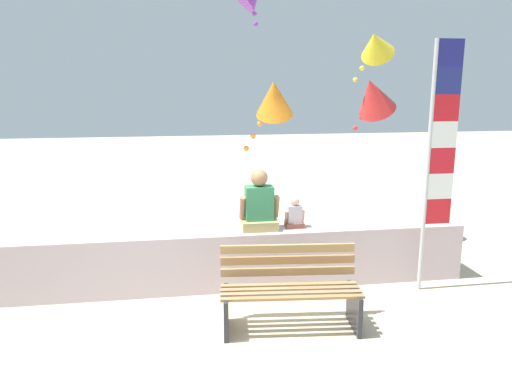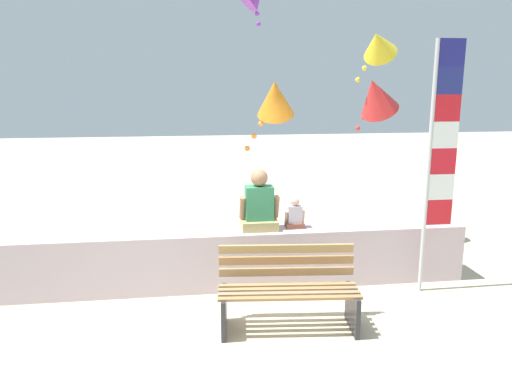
{
  "view_description": "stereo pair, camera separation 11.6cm",
  "coord_description": "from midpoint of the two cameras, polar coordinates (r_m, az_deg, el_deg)",
  "views": [
    {
      "loc": [
        -0.63,
        -5.11,
        2.68
      ],
      "look_at": [
        0.29,
        0.98,
        1.37
      ],
      "focal_mm": 33.82,
      "sensor_mm": 36.0,
      "label": 1
    },
    {
      "loc": [
        -0.51,
        -5.13,
        2.68
      ],
      "look_at": [
        0.29,
        0.98,
        1.37
      ],
      "focal_mm": 33.82,
      "sensor_mm": 36.0,
      "label": 2
    }
  ],
  "objects": [
    {
      "name": "ground_plane",
      "position": [
        5.81,
        -1.99,
        -15.52
      ],
      "size": [
        40.0,
        40.0,
        0.0
      ],
      "primitive_type": "plane",
      "color": "beige"
    },
    {
      "name": "seawall_ledge",
      "position": [
        6.54,
        -3.01,
        -8.56
      ],
      "size": [
        6.24,
        0.55,
        0.77
      ],
      "primitive_type": "cube",
      "color": "#C4AEB7",
      "rests_on": "ground"
    },
    {
      "name": "park_bench",
      "position": [
        5.49,
        3.42,
        -12.44
      ],
      "size": [
        1.59,
        0.74,
        0.88
      ],
      "color": "#A67448",
      "rests_on": "ground"
    },
    {
      "name": "person_adult",
      "position": [
        6.38,
        -0.15,
        -2.48
      ],
      "size": [
        0.53,
        0.39,
        0.81
      ],
      "color": "tan",
      "rests_on": "seawall_ledge"
    },
    {
      "name": "person_child",
      "position": [
        6.51,
        4.08,
        -3.61
      ],
      "size": [
        0.27,
        0.2,
        0.42
      ],
      "color": "brown",
      "rests_on": "seawall_ledge"
    },
    {
      "name": "flag_banner",
      "position": [
        6.44,
        20.2,
        4.04
      ],
      "size": [
        0.38,
        0.05,
        3.2
      ],
      "color": "#B7B7BC",
      "rests_on": "ground"
    },
    {
      "name": "kite_yellow",
      "position": [
        7.97,
        13.55,
        15.86
      ],
      "size": [
        0.81,
        0.84,
        0.91
      ],
      "color": "yellow"
    },
    {
      "name": "kite_red",
      "position": [
        8.1,
        13.31,
        10.24
      ],
      "size": [
        1.04,
        1.02,
        1.0
      ],
      "color": "red"
    },
    {
      "name": "kite_orange",
      "position": [
        6.9,
        1.64,
        10.18
      ],
      "size": [
        0.77,
        0.82,
        1.11
      ],
      "color": "orange"
    }
  ]
}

